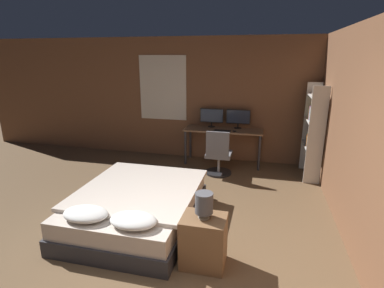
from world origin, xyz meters
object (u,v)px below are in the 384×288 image
bed (137,206)px  computer_mouse (235,131)px  bedside_lamp (204,203)px  keyboard (222,131)px  monitor_right (238,118)px  office_chair (218,157)px  bookshelf (314,128)px  desk (223,134)px  nightstand (204,241)px  monitor_left (212,116)px

bed → computer_mouse: (1.08, 2.55, 0.55)m
bedside_lamp → keyboard: bedside_lamp is taller
monitor_right → office_chair: monitor_right is taller
bedside_lamp → bookshelf: bearing=63.6°
keyboard → monitor_right: bearing=50.1°
bedside_lamp → computer_mouse: bedside_lamp is taller
computer_mouse → bookshelf: (1.50, -0.20, 0.20)m
desk → keyboard: size_ratio=4.90×
desk → computer_mouse: (0.26, -0.17, 0.12)m
nightstand → office_chair: bearing=95.5°
desk → keyboard: bearing=-90.0°
nightstand → monitor_right: size_ratio=1.15×
office_chair → computer_mouse: bearing=62.3°
office_chair → bookshelf: bearing=9.3°
office_chair → bookshelf: bookshelf is taller
monitor_right → office_chair: bearing=-108.8°
computer_mouse → office_chair: bearing=-117.7°
monitor_left → nightstand: bearing=-81.0°
nightstand → bedside_lamp: size_ratio=2.01×
monitor_left → monitor_right: same height
desk → bookshelf: bearing=-11.8°
monitor_right → desk: bearing=-148.9°
nightstand → bed: bearing=149.4°
desk → monitor_left: size_ratio=3.26×
monitor_right → keyboard: monitor_right is taller
bed → nightstand: 1.27m
nightstand → monitor_left: (-0.56, 3.54, 0.72)m
bed → monitor_left: (0.53, 2.90, 0.76)m
keyboard → monitor_left: bearing=129.9°
bed → desk: 2.87m
desk → computer_mouse: bearing=-33.4°
bedside_lamp → monitor_right: 3.55m
monitor_left → office_chair: 1.09m
desk → office_chair: office_chair is taller
office_chair → bedside_lamp: bearing=-84.5°
nightstand → computer_mouse: size_ratio=8.43×
bookshelf → keyboard: bearing=173.7°
bookshelf → computer_mouse: bearing=172.6°
bed → office_chair: office_chair is taller
nightstand → monitor_right: 3.61m
desk → keyboard: 0.20m
bed → desk: desk is taller
nightstand → monitor_right: bearing=89.7°
nightstand → office_chair: size_ratio=0.64×
monitor_left → monitor_right: 0.58m
monitor_left → office_chair: monitor_left is taller
bed → keyboard: bearing=72.2°
computer_mouse → bookshelf: size_ratio=0.04×
bedside_lamp → bookshelf: (1.49, 3.00, 0.24)m
monitor_left → computer_mouse: 0.69m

